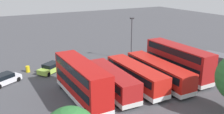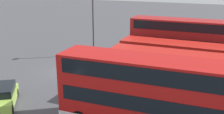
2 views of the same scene
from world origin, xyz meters
The scene contains 11 objects.
ground_plane centered at (0.00, 0.00, 0.00)m, with size 140.00×140.00×0.00m, color #47474C.
bus_double_decker_near_end centered at (-7.39, 9.81, 2.45)m, with size 2.63×11.24×4.55m.
bus_single_deck_second centered at (-3.49, 10.30, 1.62)m, with size 2.84×11.80×2.95m.
bus_single_deck_third centered at (-0.06, 10.00, 1.62)m, with size 2.61×10.75×2.95m.
bus_single_deck_fourth centered at (3.51, 10.01, 1.62)m, with size 2.96×10.17×2.95m.
bus_double_decker_fifth centered at (7.40, 9.90, 2.45)m, with size 2.70×10.94×4.55m.
box_truck_blue centered at (-12.62, 12.05, 1.71)m, with size 4.02×7.86×3.20m.
car_hatchback_silver centered at (8.13, -0.66, 0.70)m, with size 4.33×3.69×1.43m.
car_small_green centered at (14.77, 0.68, 0.70)m, with size 4.52×3.62×1.43m.
lamp_post_tall centered at (-6.01, -0.13, 4.35)m, with size 0.70×0.30×7.37m.
waste_bin_yellow centered at (11.17, -2.47, 0.47)m, with size 0.60×0.60×0.95m, color yellow.
Camera 1 is at (16.97, 34.41, 13.33)m, focal length 39.48 mm.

